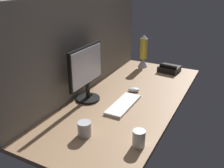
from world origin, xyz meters
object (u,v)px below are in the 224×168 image
at_px(keyboard, 123,105).
at_px(desk_phone, 169,69).
at_px(mug_steel, 85,129).
at_px(monitor, 86,71).
at_px(mouse, 134,90).
at_px(mug_ceramic_white, 139,138).
at_px(lava_lamp, 143,54).

xyz_separation_m(keyboard, desk_phone, (0.86, -0.10, 0.02)).
bearing_deg(mug_steel, monitor, 30.58).
relative_size(monitor, mouse, 4.37).
distance_m(mug_ceramic_white, desk_phone, 1.26).
bearing_deg(mug_ceramic_white, mouse, 25.12).
bearing_deg(mouse, mug_steel, 154.69).
distance_m(keyboard, desk_phone, 0.87).
xyz_separation_m(mug_steel, desk_phone, (1.30, -0.15, -0.01)).
height_order(keyboard, desk_phone, desk_phone).
height_order(mouse, lava_lamp, lava_lamp).
height_order(mouse, mug_ceramic_white, mug_ceramic_white).
xyz_separation_m(monitor, keyboard, (0.03, -0.29, -0.22)).
bearing_deg(mug_steel, keyboard, -5.97).
bearing_deg(mug_ceramic_white, desk_phone, 8.06).
height_order(monitor, keyboard, monitor).
distance_m(mouse, desk_phone, 0.61).
height_order(monitor, mug_steel, monitor).
height_order(mouse, desk_phone, desk_phone).
bearing_deg(desk_phone, mug_ceramic_white, -171.94).
height_order(keyboard, lava_lamp, lava_lamp).
distance_m(monitor, keyboard, 0.37).
height_order(monitor, mug_ceramic_white, monitor).
height_order(lava_lamp, desk_phone, lava_lamp).
relative_size(mouse, desk_phone, 0.46).
bearing_deg(lava_lamp, monitor, 173.52).
relative_size(keyboard, mug_steel, 4.10).
bearing_deg(mouse, keyboard, 162.45).
bearing_deg(keyboard, monitor, 96.60).
relative_size(mouse, mug_ceramic_white, 0.90).
bearing_deg(mug_ceramic_white, keyboard, 35.38).
xyz_separation_m(mouse, mug_ceramic_white, (-0.66, -0.31, 0.03)).
bearing_deg(mug_ceramic_white, mug_steel, 99.48).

